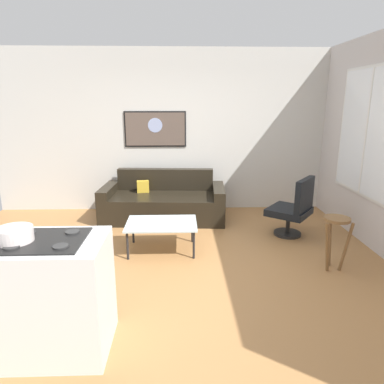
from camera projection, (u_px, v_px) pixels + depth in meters
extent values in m
cube|color=#A37141|center=(177.00, 270.00, 4.15)|extent=(6.40, 6.40, 0.04)
cube|color=beige|center=(177.00, 132.00, 6.14)|extent=(6.40, 0.05, 2.80)
cube|color=black|center=(164.00, 207.00, 5.83)|extent=(1.71, 1.00, 0.42)
cube|color=black|center=(165.00, 179.00, 6.08)|extent=(1.66, 0.27, 0.37)
cube|color=black|center=(109.00, 202.00, 5.84)|extent=(0.24, 0.91, 0.56)
cube|color=black|center=(218.00, 203.00, 5.78)|extent=(0.24, 0.91, 0.56)
cube|color=gold|center=(143.00, 187.00, 5.91)|extent=(0.21, 0.13, 0.20)
cube|color=silver|center=(161.00, 223.00, 4.56)|extent=(0.92, 0.64, 0.02)
cylinder|color=#232326|center=(127.00, 246.00, 4.34)|extent=(0.03, 0.03, 0.36)
cylinder|color=#232326|center=(194.00, 245.00, 4.36)|extent=(0.03, 0.03, 0.36)
cylinder|color=#232326|center=(133.00, 230.00, 4.86)|extent=(0.03, 0.03, 0.36)
cylinder|color=#232326|center=(192.00, 229.00, 4.88)|extent=(0.03, 0.03, 0.36)
cylinder|color=black|center=(287.00, 233.00, 5.18)|extent=(0.40, 0.40, 0.04)
cylinder|color=black|center=(288.00, 221.00, 5.13)|extent=(0.06, 0.06, 0.33)
cube|color=black|center=(289.00, 211.00, 5.09)|extent=(0.78, 0.78, 0.10)
cube|color=black|center=(305.00, 195.00, 4.90)|extent=(0.41, 0.49, 0.47)
cylinder|color=brown|center=(337.00, 219.00, 3.98)|extent=(0.30, 0.30, 0.03)
cylinder|color=brown|center=(330.00, 241.00, 4.18)|extent=(0.04, 0.12, 0.60)
cylinder|color=brown|center=(327.00, 247.00, 3.99)|extent=(0.13, 0.09, 0.60)
cylinder|color=brown|center=(346.00, 247.00, 4.00)|extent=(0.13, 0.09, 0.60)
cube|color=silver|center=(18.00, 297.00, 2.70)|extent=(1.39, 0.64, 0.92)
cube|color=black|center=(44.00, 240.00, 2.59)|extent=(0.60, 0.51, 0.01)
cylinder|color=#2D2D2D|center=(12.00, 247.00, 2.45)|extent=(0.11, 0.11, 0.01)
cylinder|color=#2D2D2D|center=(61.00, 246.00, 2.46)|extent=(0.11, 0.11, 0.01)
cylinder|color=#2D2D2D|center=(28.00, 232.00, 2.72)|extent=(0.11, 0.11, 0.01)
cylinder|color=#2D2D2D|center=(72.00, 232.00, 2.73)|extent=(0.11, 0.11, 0.01)
cylinder|color=silver|center=(16.00, 242.00, 2.56)|extent=(0.14, 0.14, 0.01)
cylinder|color=silver|center=(15.00, 235.00, 2.55)|extent=(0.26, 0.26, 0.12)
cube|color=black|center=(155.00, 129.00, 6.07)|extent=(1.07, 0.01, 0.61)
cube|color=brown|center=(155.00, 129.00, 6.07)|extent=(1.02, 0.02, 0.56)
cylinder|color=#94A1C8|center=(155.00, 125.00, 6.04)|extent=(0.25, 0.01, 0.25)
cube|color=silver|center=(367.00, 132.00, 4.72)|extent=(0.02, 1.55, 1.75)
cube|color=white|center=(367.00, 132.00, 4.72)|extent=(0.01, 1.47, 1.67)
cube|color=silver|center=(366.00, 132.00, 4.72)|extent=(0.01, 0.04, 1.67)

